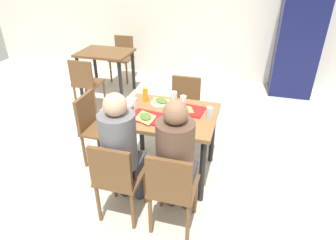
{
  "coord_description": "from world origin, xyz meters",
  "views": [
    {
      "loc": [
        0.74,
        -2.62,
        2.22
      ],
      "look_at": [
        0.0,
        0.0,
        0.69
      ],
      "focal_mm": 31.35,
      "sensor_mm": 36.0,
      "label": 1
    }
  ],
  "objects_px": {
    "main_table": "(168,123)",
    "soda_can": "(209,113)",
    "tray_red_far": "(187,110)",
    "background_chair_near": "(85,81)",
    "chair_near_left": "(117,176)",
    "plastic_cup_a": "(174,96)",
    "paper_plate_center": "(160,103)",
    "pizza_slice_a": "(145,117)",
    "paper_plate_near_edge": "(177,126)",
    "background_chair_far": "(123,55)",
    "drink_fridge": "(298,41)",
    "person_in_red": "(121,145)",
    "foil_bundle": "(129,105)",
    "plastic_cup_b": "(161,126)",
    "plastic_cup_d": "(183,100)",
    "background_table": "(106,59)",
    "chair_far_side": "(184,104)",
    "pizza_slice_c": "(161,101)",
    "condiment_bottle": "(145,95)",
    "plastic_cup_c": "(134,102)",
    "pizza_slice_b": "(185,108)",
    "chair_near_right": "(172,187)",
    "chair_left_end": "(95,124)",
    "tray_red_near": "(148,117)",
    "person_in_brown_jacket": "(176,154)"
  },
  "relations": [
    {
      "from": "main_table",
      "to": "soda_can",
      "type": "height_order",
      "value": "soda_can"
    },
    {
      "from": "tray_red_far",
      "to": "background_chair_near",
      "type": "relative_size",
      "value": 0.42
    },
    {
      "from": "chair_near_left",
      "to": "plastic_cup_a",
      "type": "distance_m",
      "value": 1.2
    },
    {
      "from": "paper_plate_center",
      "to": "soda_can",
      "type": "distance_m",
      "value": 0.62
    },
    {
      "from": "pizza_slice_a",
      "to": "soda_can",
      "type": "xyz_separation_m",
      "value": [
        0.62,
        0.19,
        0.04
      ]
    },
    {
      "from": "background_chair_near",
      "to": "paper_plate_near_edge",
      "type": "bearing_deg",
      "value": -37.49
    },
    {
      "from": "background_chair_far",
      "to": "drink_fridge",
      "type": "bearing_deg",
      "value": 3.58
    },
    {
      "from": "person_in_red",
      "to": "foil_bundle",
      "type": "relative_size",
      "value": 12.69
    },
    {
      "from": "paper_plate_center",
      "to": "plastic_cup_b",
      "type": "relative_size",
      "value": 2.2
    },
    {
      "from": "plastic_cup_d",
      "to": "background_table",
      "type": "distance_m",
      "value": 2.44
    },
    {
      "from": "paper_plate_center",
      "to": "person_in_red",
      "type": "bearing_deg",
      "value": -96.62
    },
    {
      "from": "soda_can",
      "to": "background_table",
      "type": "height_order",
      "value": "soda_can"
    },
    {
      "from": "chair_near_left",
      "to": "chair_far_side",
      "type": "relative_size",
      "value": 1.0
    },
    {
      "from": "person_in_red",
      "to": "pizza_slice_c",
      "type": "height_order",
      "value": "person_in_red"
    },
    {
      "from": "tray_red_far",
      "to": "chair_near_left",
      "type": "bearing_deg",
      "value": -115.28
    },
    {
      "from": "chair_far_side",
      "to": "main_table",
      "type": "bearing_deg",
      "value": -90.0
    },
    {
      "from": "plastic_cup_b",
      "to": "condiment_bottle",
      "type": "bearing_deg",
      "value": 121.91
    },
    {
      "from": "plastic_cup_a",
      "to": "background_chair_far",
      "type": "distance_m",
      "value": 2.85
    },
    {
      "from": "main_table",
      "to": "plastic_cup_b",
      "type": "height_order",
      "value": "plastic_cup_b"
    },
    {
      "from": "soda_can",
      "to": "plastic_cup_c",
      "type": "bearing_deg",
      "value": 177.21
    },
    {
      "from": "person_in_red",
      "to": "background_table",
      "type": "xyz_separation_m",
      "value": [
        -1.43,
        2.57,
        -0.11
      ]
    },
    {
      "from": "tray_red_far",
      "to": "background_chair_far",
      "type": "relative_size",
      "value": 0.42
    },
    {
      "from": "pizza_slice_a",
      "to": "plastic_cup_c",
      "type": "xyz_separation_m",
      "value": [
        -0.22,
        0.23,
        0.03
      ]
    },
    {
      "from": "pizza_slice_b",
      "to": "condiment_bottle",
      "type": "bearing_deg",
      "value": 167.82
    },
    {
      "from": "pizza_slice_a",
      "to": "drink_fridge",
      "type": "distance_m",
      "value": 3.48
    },
    {
      "from": "chair_near_right",
      "to": "background_table",
      "type": "height_order",
      "value": "chair_near_right"
    },
    {
      "from": "chair_left_end",
      "to": "background_table",
      "type": "height_order",
      "value": "chair_left_end"
    },
    {
      "from": "pizza_slice_a",
      "to": "paper_plate_center",
      "type": "bearing_deg",
      "value": 84.46
    },
    {
      "from": "chair_near_left",
      "to": "background_chair_near",
      "type": "relative_size",
      "value": 1.0
    },
    {
      "from": "foil_bundle",
      "to": "plastic_cup_c",
      "type": "bearing_deg",
      "value": 72.71
    },
    {
      "from": "main_table",
      "to": "foil_bundle",
      "type": "bearing_deg",
      "value": -177.3
    },
    {
      "from": "person_in_red",
      "to": "plastic_cup_d",
      "type": "height_order",
      "value": "person_in_red"
    },
    {
      "from": "chair_near_left",
      "to": "tray_red_near",
      "type": "height_order",
      "value": "chair_near_left"
    },
    {
      "from": "main_table",
      "to": "paper_plate_center",
      "type": "relative_size",
      "value": 4.61
    },
    {
      "from": "pizza_slice_c",
      "to": "plastic_cup_d",
      "type": "distance_m",
      "value": 0.25
    },
    {
      "from": "foil_bundle",
      "to": "background_chair_far",
      "type": "bearing_deg",
      "value": 115.09
    },
    {
      "from": "tray_red_far",
      "to": "background_table",
      "type": "distance_m",
      "value": 2.59
    },
    {
      "from": "person_in_brown_jacket",
      "to": "foil_bundle",
      "type": "height_order",
      "value": "person_in_brown_jacket"
    },
    {
      "from": "paper_plate_center",
      "to": "pizza_slice_c",
      "type": "height_order",
      "value": "pizza_slice_c"
    },
    {
      "from": "plastic_cup_a",
      "to": "tray_red_near",
      "type": "bearing_deg",
      "value": -107.29
    },
    {
      "from": "paper_plate_center",
      "to": "plastic_cup_c",
      "type": "distance_m",
      "value": 0.31
    },
    {
      "from": "person_in_brown_jacket",
      "to": "plastic_cup_b",
      "type": "bearing_deg",
      "value": 126.88
    },
    {
      "from": "tray_red_near",
      "to": "chair_left_end",
      "type": "bearing_deg",
      "value": 168.69
    },
    {
      "from": "chair_near_right",
      "to": "tray_red_near",
      "type": "distance_m",
      "value": 0.83
    },
    {
      "from": "chair_near_left",
      "to": "paper_plate_near_edge",
      "type": "relative_size",
      "value": 3.91
    },
    {
      "from": "chair_near_right",
      "to": "chair_near_left",
      "type": "bearing_deg",
      "value": 180.0
    },
    {
      "from": "chair_near_right",
      "to": "background_chair_near",
      "type": "relative_size",
      "value": 1.0
    },
    {
      "from": "person_in_red",
      "to": "tray_red_far",
      "type": "relative_size",
      "value": 3.53
    },
    {
      "from": "person_in_brown_jacket",
      "to": "soda_can",
      "type": "relative_size",
      "value": 10.4
    },
    {
      "from": "pizza_slice_a",
      "to": "background_chair_near",
      "type": "xyz_separation_m",
      "value": [
        -1.49,
        1.35,
        -0.29
      ]
    }
  ]
}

